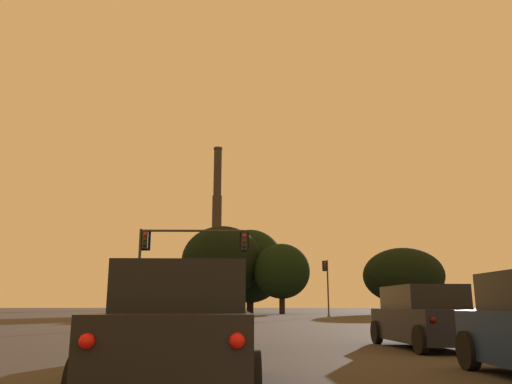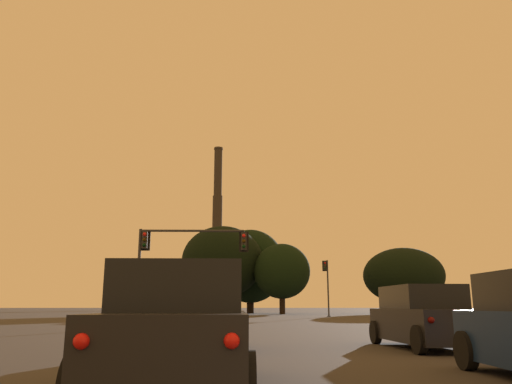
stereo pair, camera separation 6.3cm
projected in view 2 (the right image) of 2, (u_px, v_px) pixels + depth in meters
hatchback_left_lane_second at (201, 326)px, 14.51m from camera, size 1.90×4.11×1.44m
suv_left_lane_third at (182, 330)px, 7.59m from camera, size 2.19×4.94×1.86m
suv_right_lane_second at (423, 318)px, 15.16m from camera, size 2.30×4.98×1.86m
traffic_light_far_right at (327, 279)px, 59.25m from camera, size 0.78×0.50×6.58m
traffic_light_overhead_left at (177, 251)px, 30.00m from camera, size 6.75×0.50×5.80m
smokestack at (217, 243)px, 180.61m from camera, size 6.64×6.64×59.58m
treeline_left_mid at (282, 271)px, 76.70m from camera, size 8.70×7.83×10.65m
treeline_far_left at (250, 266)px, 85.15m from camera, size 11.84×10.66×14.10m
treeline_center_left at (404, 276)px, 78.17m from camera, size 12.61×11.35×10.20m
treeline_center_right at (222, 261)px, 79.46m from camera, size 12.94×11.65×13.78m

